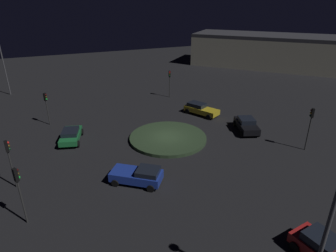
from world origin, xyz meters
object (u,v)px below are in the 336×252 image
object	(u,v)px
traffic_light_southeast	(19,185)
traffic_light_northeast	(311,121)
car_red	(327,251)
streetlamp_east	(330,221)
car_green	(71,135)
traffic_light_northwest	(170,79)
traffic_light_south	(9,155)
car_blue	(138,175)
traffic_light_southwest	(46,102)
store_building	(271,51)
streetlamp_southwest	(1,54)
car_black	(246,125)
car_yellow	(200,109)

from	to	relation	value
traffic_light_southeast	traffic_light_northeast	bearing A→B (deg)	-29.09
car_red	streetlamp_east	bearing A→B (deg)	-71.19
car_green	traffic_light_northwest	xyz separation A→B (m)	(-9.57, 15.49, 2.18)
car_red	traffic_light_south	world-z (taller)	traffic_light_south
car_blue	traffic_light_northeast	world-z (taller)	traffic_light_northeast
traffic_light_southwest	store_building	xyz separation A→B (m)	(-15.21, 46.34, 0.60)
traffic_light_southwest	streetlamp_southwest	distance (m)	16.27
car_blue	traffic_light_northeast	xyz separation A→B (m)	(1.11, 17.06, 2.38)
streetlamp_east	streetlamp_southwest	size ratio (longest dim) A/B	0.89
car_black	store_building	bearing A→B (deg)	155.06
car_red	car_green	bearing A→B (deg)	-159.24
store_building	car_blue	bearing A→B (deg)	83.78
car_green	streetlamp_east	size ratio (longest dim) A/B	0.51
traffic_light_southeast	streetlamp_east	size ratio (longest dim) A/B	0.49
car_green	store_building	size ratio (longest dim) A/B	0.14
traffic_light_southeast	streetlamp_southwest	xyz separation A→B (m)	(-32.06, -3.01, 3.28)
car_blue	store_building	bearing A→B (deg)	-105.45
car_red	traffic_light_south	distance (m)	22.52
car_blue	traffic_light_southwest	bearing A→B (deg)	-31.47
traffic_light_southeast	streetlamp_southwest	size ratio (longest dim) A/B	0.44
streetlamp_east	car_yellow	bearing A→B (deg)	161.91
car_blue	store_building	distance (m)	50.73
traffic_light_south	streetlamp_southwest	size ratio (longest dim) A/B	0.43
streetlamp_east	traffic_light_southwest	bearing A→B (deg)	-160.75
car_blue	traffic_light_northwest	world-z (taller)	traffic_light_northwest
traffic_light_south	traffic_light_southwest	bearing A→B (deg)	64.07
traffic_light_southeast	traffic_light_south	xyz separation A→B (m)	(-4.73, -0.87, -0.09)
traffic_light_southeast	car_red	bearing A→B (deg)	-62.52
car_blue	car_black	xyz separation A→B (m)	(-4.89, 14.42, 0.04)
car_black	traffic_light_south	bearing A→B (deg)	-66.31
traffic_light_southwest	streetlamp_southwest	size ratio (longest dim) A/B	0.40
traffic_light_northeast	store_building	xyz separation A→B (m)	(-31.94, 23.13, 0.28)
car_green	car_yellow	size ratio (longest dim) A/B	0.91
traffic_light_northwest	traffic_light_southwest	world-z (taller)	traffic_light_northwest
streetlamp_east	traffic_light_northeast	bearing A→B (deg)	133.20
car_red	traffic_light_southeast	bearing A→B (deg)	-130.55
car_black	car_yellow	bearing A→B (deg)	-140.59
car_black	traffic_light_northeast	world-z (taller)	traffic_light_northeast
car_black	traffic_light_south	size ratio (longest dim) A/B	1.09
car_blue	car_black	distance (m)	15.22
traffic_light_northwest	streetlamp_southwest	size ratio (longest dim) A/B	0.42
traffic_light_northeast	streetlamp_east	distance (m)	18.13
car_green	streetlamp_southwest	bearing A→B (deg)	34.40
traffic_light_northeast	traffic_light_southeast	distance (m)	25.39
car_black	traffic_light_southwest	size ratio (longest dim) A/B	1.14
car_blue	traffic_light_northwest	bearing A→B (deg)	-82.79
streetlamp_southwest	car_yellow	bearing A→B (deg)	50.67
car_green	car_yellow	world-z (taller)	car_yellow
traffic_light_northwest	streetlamp_east	xyz separation A→B (m)	(32.98, -7.25, 2.84)
car_yellow	traffic_light_northwest	bearing A→B (deg)	158.57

